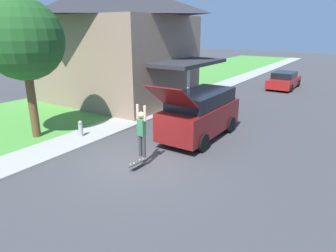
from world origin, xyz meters
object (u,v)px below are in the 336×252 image
lawn_tree_near (23,40)px  fire_hydrant (81,129)px  suv_parked (200,113)px  skateboard (138,163)px  skateboarder (142,131)px  car_down_street (284,80)px

lawn_tree_near → fire_hydrant: bearing=32.1°
suv_parked → skateboard: suv_parked is taller
suv_parked → fire_hydrant: bearing=-145.0°
lawn_tree_near → skateboard: bearing=1.0°
skateboard → fire_hydrant: 4.19m
skateboarder → skateboard: skateboarder is taller
skateboarder → suv_parked: bearing=85.3°
skateboarder → car_down_street: bearing=88.1°
fire_hydrant → skateboard: bearing=-13.5°
lawn_tree_near → car_down_street: (6.40, 18.50, -3.61)m
suv_parked → skateboarder: bearing=-94.7°
suv_parked → fire_hydrant: 5.41m
lawn_tree_near → skateboard: size_ratio=7.27×
suv_parked → car_down_street: size_ratio=1.19×
suv_parked → lawn_tree_near: bearing=-145.8°
suv_parked → fire_hydrant: size_ratio=7.30×
suv_parked → fire_hydrant: suv_parked is taller
skateboarder → skateboard: 1.18m
car_down_street → skateboard: 18.42m
skateboarder → lawn_tree_near: bearing=-176.6°
skateboarder → fire_hydrant: bearing=169.9°
suv_parked → skateboarder: suv_parked is taller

